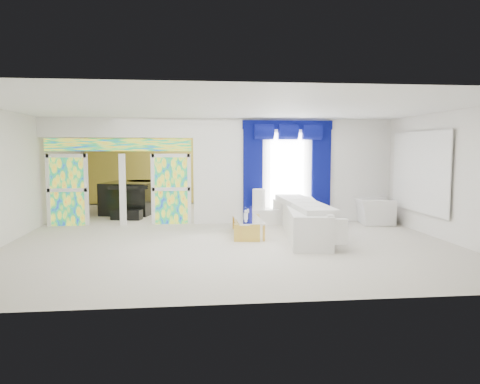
{
  "coord_description": "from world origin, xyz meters",
  "views": [
    {
      "loc": [
        -0.9,
        -12.06,
        2.11
      ],
      "look_at": [
        0.3,
        -1.2,
        1.1
      ],
      "focal_mm": 34.21,
      "sensor_mm": 36.0,
      "label": 1
    }
  ],
  "objects": [
    {
      "name": "blue_pelmet",
      "position": [
        1.9,
        0.87,
        2.82
      ],
      "size": [
        2.6,
        0.12,
        0.25
      ],
      "primitive_type": "cube",
      "color": "#030A43",
      "rests_on": "dividing_wall"
    },
    {
      "name": "blue_drape_left",
      "position": [
        0.9,
        0.87,
        1.4
      ],
      "size": [
        0.55,
        0.1,
        2.8
      ],
      "primitive_type": "cube",
      "color": "#030A43",
      "rests_on": "ground"
    },
    {
      "name": "armchair",
      "position": [
        4.34,
        0.42,
        0.37
      ],
      "size": [
        1.14,
        1.26,
        0.73
      ],
      "primitive_type": "imported",
      "rotation": [
        0.0,
        0.0,
        1.42
      ],
      "color": "silver",
      "rests_on": "ground"
    },
    {
      "name": "grand_piano",
      "position": [
        -2.81,
        3.55,
        0.52
      ],
      "size": [
        2.02,
        2.37,
        1.04
      ],
      "primitive_type": "cube",
      "rotation": [
        0.0,
        0.0,
        -0.24
      ],
      "color": "black",
      "rests_on": "ground"
    },
    {
      "name": "floor",
      "position": [
        0.0,
        0.0,
        0.0
      ],
      "size": [
        12.0,
        12.0,
        0.0
      ],
      "primitive_type": "plane",
      "color": "#B7AF9E",
      "rests_on": "ground"
    },
    {
      "name": "stained_panel_right",
      "position": [
        -1.42,
        1.0,
        1.0
      ],
      "size": [
        0.95,
        0.04,
        2.0
      ],
      "primitive_type": "cube",
      "color": "#994C3F",
      "rests_on": "ground"
    },
    {
      "name": "table_lamp",
      "position": [
        1.04,
        0.65,
        0.72
      ],
      "size": [
        0.36,
        0.36,
        0.58
      ],
      "primitive_type": "cylinder",
      "color": "silver",
      "rests_on": "console_table"
    },
    {
      "name": "decanters",
      "position": [
        0.56,
        -0.66,
        0.5
      ],
      "size": [
        0.17,
        0.74,
        0.27
      ],
      "color": "navy",
      "rests_on": "coffee_table"
    },
    {
      "name": "wall_mirror",
      "position": [
        4.94,
        -1.0,
        1.55
      ],
      "size": [
        0.04,
        2.7,
        1.9
      ],
      "primitive_type": "cube",
      "color": "white",
      "rests_on": "ground"
    },
    {
      "name": "stained_panel_left",
      "position": [
        -4.28,
        1.0,
        1.0
      ],
      "size": [
        0.95,
        0.04,
        2.0
      ],
      "primitive_type": "cube",
      "color": "#994C3F",
      "rests_on": "ground"
    },
    {
      "name": "dividing_wall",
      "position": [
        2.15,
        1.0,
        1.5
      ],
      "size": [
        5.7,
        0.18,
        3.0
      ],
      "primitive_type": "cube",
      "color": "white",
      "rests_on": "ground"
    },
    {
      "name": "window_pane",
      "position": [
        1.9,
        0.9,
        1.45
      ],
      "size": [
        1.0,
        0.02,
        2.3
      ],
      "primitive_type": "cube",
      "color": "white",
      "rests_on": "dividing_wall"
    },
    {
      "name": "dividing_header",
      "position": [
        -2.85,
        1.0,
        2.73
      ],
      "size": [
        4.3,
        0.18,
        0.55
      ],
      "primitive_type": "cube",
      "color": "white",
      "rests_on": "dividing_wall"
    },
    {
      "name": "white_sofa",
      "position": [
        1.87,
        -1.21,
        0.37
      ],
      "size": [
        1.38,
        3.99,
        0.75
      ],
      "primitive_type": "cube",
      "rotation": [
        0.0,
        0.0,
        -0.14
      ],
      "color": "silver",
      "rests_on": "ground"
    },
    {
      "name": "stained_transom",
      "position": [
        -2.85,
        1.0,
        2.25
      ],
      "size": [
        4.0,
        0.05,
        0.35
      ],
      "primitive_type": "cube",
      "color": "#994C3F",
      "rests_on": "dividing_header"
    },
    {
      "name": "coffee_table",
      "position": [
        0.52,
        -0.91,
        0.2
      ],
      "size": [
        0.85,
        1.87,
        0.4
      ],
      "primitive_type": "cube",
      "rotation": [
        0.0,
        0.0,
        -0.14
      ],
      "color": "gold",
      "rests_on": "ground"
    },
    {
      "name": "console_table",
      "position": [
        1.34,
        0.65,
        0.21
      ],
      "size": [
        1.32,
        0.55,
        0.43
      ],
      "primitive_type": "cube",
      "rotation": [
        0.0,
        0.0,
        0.11
      ],
      "color": "white",
      "rests_on": "ground"
    },
    {
      "name": "chandelier",
      "position": [
        -2.3,
        3.4,
        2.65
      ],
      "size": [
        0.6,
        0.6,
        0.6
      ],
      "primitive_type": "sphere",
      "color": "gold",
      "rests_on": "ceiling"
    },
    {
      "name": "piano_bench",
      "position": [
        -2.81,
        1.95,
        0.15
      ],
      "size": [
        0.96,
        0.56,
        0.3
      ],
      "primitive_type": "cube",
      "rotation": [
        0.0,
        0.0,
        -0.24
      ],
      "color": "black",
      "rests_on": "ground"
    },
    {
      "name": "gold_curtains",
      "position": [
        0.0,
        5.9,
        1.5
      ],
      "size": [
        9.7,
        0.12,
        2.9
      ],
      "primitive_type": "cube",
      "color": "gold",
      "rests_on": "ground"
    },
    {
      "name": "blue_drape_right",
      "position": [
        2.9,
        0.87,
        1.4
      ],
      "size": [
        0.55,
        0.1,
        2.8
      ],
      "primitive_type": "cube",
      "color": "#030A43",
      "rests_on": "ground"
    },
    {
      "name": "tv_console",
      "position": [
        -4.46,
        2.41,
        0.44
      ],
      "size": [
        0.68,
        0.63,
        0.88
      ],
      "primitive_type": "cube",
      "rotation": [
        0.0,
        0.0,
        0.14
      ],
      "color": "#A88654",
      "rests_on": "ground"
    }
  ]
}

